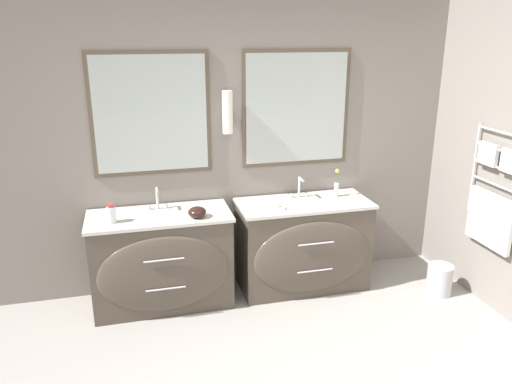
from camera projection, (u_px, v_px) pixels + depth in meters
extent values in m
cube|color=gray|center=(239.00, 144.00, 4.42)|extent=(5.51, 0.06, 2.60)
cube|color=brown|center=(151.00, 114.00, 4.12)|extent=(0.99, 0.01, 1.03)
cube|color=#B2BCBA|center=(151.00, 114.00, 4.11)|extent=(0.92, 0.01, 0.96)
cube|color=brown|center=(296.00, 108.00, 4.42)|extent=(0.99, 0.01, 1.03)
cube|color=#B2BCBA|center=(297.00, 109.00, 4.41)|extent=(0.92, 0.01, 0.96)
cylinder|color=white|center=(227.00, 112.00, 4.22)|extent=(0.09, 0.09, 0.36)
cube|color=silver|center=(226.00, 111.00, 4.27)|extent=(0.05, 0.02, 0.08)
cylinder|color=silver|center=(474.00, 167.00, 4.29)|extent=(0.02, 0.02, 0.77)
cylinder|color=silver|center=(505.00, 133.00, 3.90)|extent=(0.02, 0.60, 0.02)
cylinder|color=silver|center=(502.00, 151.00, 3.95)|extent=(0.02, 0.60, 0.02)
cylinder|color=silver|center=(500.00, 168.00, 3.99)|extent=(0.02, 0.60, 0.02)
cylinder|color=silver|center=(497.00, 185.00, 4.03)|extent=(0.02, 0.60, 0.02)
cylinder|color=silver|center=(494.00, 202.00, 4.08)|extent=(0.02, 0.60, 0.02)
cylinder|color=silver|center=(492.00, 218.00, 4.12)|extent=(0.02, 0.60, 0.02)
cube|color=white|center=(490.00, 220.00, 4.12)|extent=(0.04, 0.50, 0.45)
cube|color=white|center=(511.00, 162.00, 3.84)|extent=(0.04, 0.20, 0.18)
cube|color=white|center=(488.00, 154.00, 4.08)|extent=(0.04, 0.20, 0.18)
cube|color=#4C4238|center=(162.00, 261.00, 4.24)|extent=(1.14, 0.51, 0.79)
ellipsoid|color=#4C4238|center=(164.00, 275.00, 4.00)|extent=(1.05, 0.11, 0.66)
cube|color=beige|center=(159.00, 216.00, 4.11)|extent=(1.18, 0.54, 0.03)
ellipsoid|color=white|center=(160.00, 220.00, 4.10)|extent=(0.33, 0.29, 0.08)
cylinder|color=silver|center=(164.00, 260.00, 3.89)|extent=(0.31, 0.01, 0.01)
cylinder|color=silver|center=(166.00, 289.00, 3.97)|extent=(0.31, 0.01, 0.01)
cube|color=#4C4238|center=(303.00, 246.00, 4.54)|extent=(1.14, 0.51, 0.79)
ellipsoid|color=#4C4238|center=(313.00, 257.00, 4.30)|extent=(1.05, 0.11, 0.66)
cube|color=beige|center=(304.00, 203.00, 4.41)|extent=(1.18, 0.54, 0.03)
ellipsoid|color=white|center=(305.00, 207.00, 4.39)|extent=(0.33, 0.29, 0.08)
cylinder|color=silver|center=(316.00, 244.00, 4.19)|extent=(0.31, 0.01, 0.01)
cylinder|color=silver|center=(315.00, 271.00, 4.27)|extent=(0.31, 0.01, 0.01)
cylinder|color=silver|center=(157.00, 198.00, 4.21)|extent=(0.02, 0.02, 0.19)
cylinder|color=silver|center=(157.00, 190.00, 4.13)|extent=(0.02, 0.11, 0.02)
cylinder|color=silver|center=(149.00, 208.00, 4.21)|extent=(0.03, 0.03, 0.04)
cylinder|color=silver|center=(166.00, 206.00, 4.25)|extent=(0.03, 0.03, 0.04)
cylinder|color=silver|center=(299.00, 187.00, 4.51)|extent=(0.02, 0.02, 0.19)
cylinder|color=silver|center=(301.00, 180.00, 4.43)|extent=(0.02, 0.11, 0.02)
cylinder|color=silver|center=(292.00, 196.00, 4.51)|extent=(0.03, 0.03, 0.04)
cylinder|color=silver|center=(306.00, 195.00, 4.55)|extent=(0.03, 0.03, 0.04)
cylinder|color=silver|center=(111.00, 215.00, 3.92)|extent=(0.08, 0.08, 0.13)
cylinder|color=red|center=(111.00, 206.00, 3.89)|extent=(0.05, 0.05, 0.02)
ellipsoid|color=black|center=(197.00, 212.00, 4.03)|extent=(0.15, 0.15, 0.09)
cylinder|color=silver|center=(336.00, 190.00, 4.53)|extent=(0.04, 0.04, 0.13)
cylinder|color=#477238|center=(337.00, 177.00, 4.50)|extent=(0.01, 0.01, 0.11)
sphere|color=#E5BF47|center=(337.00, 171.00, 4.48)|extent=(0.04, 0.04, 0.04)
cube|color=white|center=(278.00, 208.00, 4.23)|extent=(0.11, 0.08, 0.02)
ellipsoid|color=#F2E5CC|center=(278.00, 205.00, 4.22)|extent=(0.07, 0.05, 0.02)
cylinder|color=#B7B7BC|center=(439.00, 279.00, 4.47)|extent=(0.22, 0.22, 0.27)
torus|color=#B7B7BC|center=(441.00, 266.00, 4.43)|extent=(0.23, 0.23, 0.01)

